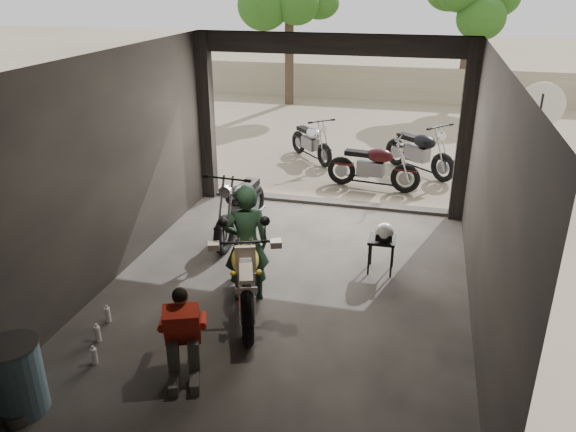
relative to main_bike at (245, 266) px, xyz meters
The scene contains 14 objects.
ground 0.89m from the main_bike, 51.08° to the left, with size 80.00×80.00×0.00m, color #7A6D56.
garage 1.26m from the main_bike, 69.48° to the left, with size 7.00×7.13×3.20m.
boundary_wall 14.48m from the main_bike, 88.49° to the left, with size 18.00×0.30×1.20m, color gray.
main_bike is the anchor object (origin of this frame).
left_bike 2.36m from the main_bike, 109.99° to the left, with size 0.75×1.81×1.23m, color black, non-canonical shape.
outside_bike_a 6.76m from the main_bike, 94.56° to the left, with size 0.65×1.58×1.07m, color black, non-canonical shape.
outside_bike_b 5.21m from the main_bike, 77.63° to the left, with size 0.70×1.71×1.15m, color #400F11, non-canonical shape.
outside_bike_c 6.65m from the main_bike, 72.46° to the left, with size 0.73×1.77×1.20m, color black, non-canonical shape.
rider 0.33m from the main_bike, 103.98° to the left, with size 0.61×0.40×1.67m, color #172F1F.
mechanic 1.50m from the main_bike, 98.94° to the right, with size 0.51×0.69×1.00m, color red, non-canonical shape.
stool 2.21m from the main_bike, 42.52° to the left, with size 0.40×0.40×0.55m.
helmet 2.21m from the main_bike, 41.45° to the left, with size 0.27×0.29×0.26m, color white.
oil_drum 2.87m from the main_bike, 124.43° to the right, with size 0.52×0.52×0.80m, color #446273.
sign_post 6.13m from the main_bike, 48.35° to the left, with size 0.81×0.08×2.42m.
Camera 1 is at (1.70, -6.54, 4.08)m, focal length 35.00 mm.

